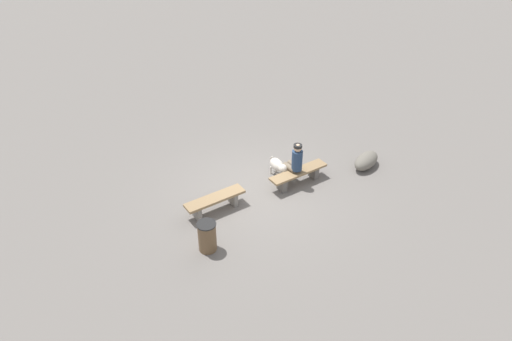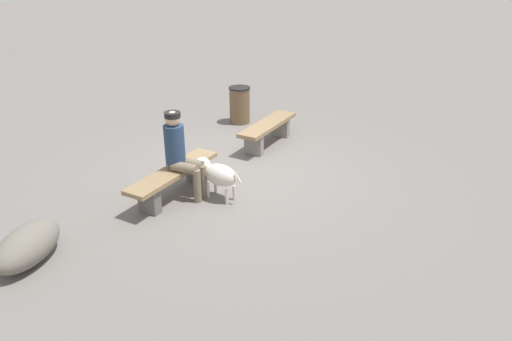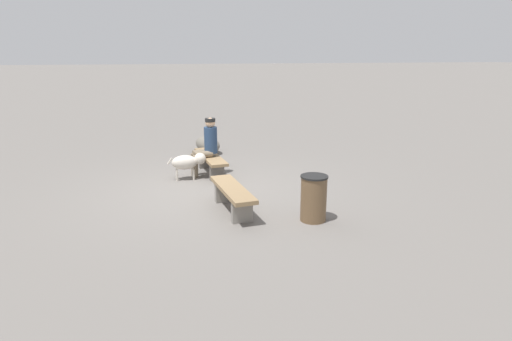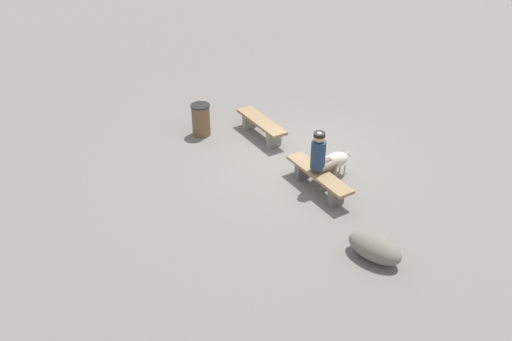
# 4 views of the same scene
# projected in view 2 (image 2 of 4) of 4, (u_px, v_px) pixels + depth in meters

# --- Properties ---
(ground) EXTENTS (210.00, 210.00, 0.06)m
(ground) POSITION_uv_depth(u_px,v_px,m) (237.00, 175.00, 7.83)
(ground) COLOR slate
(bench_left) EXTENTS (1.63, 0.52, 0.44)m
(bench_left) POSITION_uv_depth(u_px,v_px,m) (268.00, 129.00, 8.83)
(bench_left) COLOR gray
(bench_left) RESTS_ON ground
(bench_right) EXTENTS (1.76, 0.53, 0.42)m
(bench_right) POSITION_uv_depth(u_px,v_px,m) (174.00, 178.00, 6.97)
(bench_right) COLOR #605B56
(bench_right) RESTS_ON ground
(seated_person) EXTENTS (0.37, 0.60, 1.29)m
(seated_person) POSITION_uv_depth(u_px,v_px,m) (180.00, 150.00, 6.81)
(seated_person) COLOR navy
(seated_person) RESTS_ON ground
(dog) EXTENTS (0.32, 0.84, 0.57)m
(dog) POSITION_uv_depth(u_px,v_px,m) (216.00, 173.00, 6.90)
(dog) COLOR beige
(dog) RESTS_ON ground
(trash_bin) EXTENTS (0.45, 0.45, 0.76)m
(trash_bin) POSITION_uv_depth(u_px,v_px,m) (240.00, 105.00, 9.97)
(trash_bin) COLOR brown
(trash_bin) RESTS_ON ground
(boulder) EXTENTS (1.11, 0.83, 0.44)m
(boulder) POSITION_uv_depth(u_px,v_px,m) (28.00, 245.00, 5.51)
(boulder) COLOR #6B665B
(boulder) RESTS_ON ground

